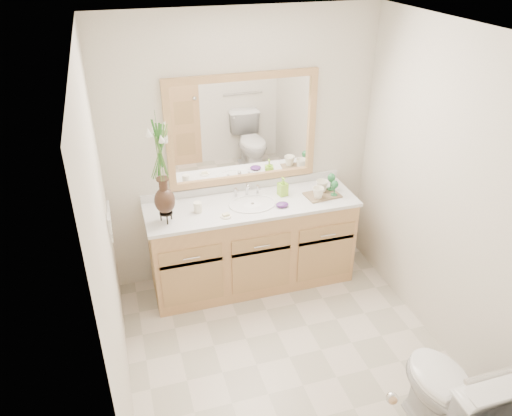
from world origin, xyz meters
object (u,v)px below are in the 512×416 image
object	(u,v)px
tumbler	(198,207)
soap_bottle	(283,187)
toilet	(448,396)
tray	(322,195)
flower_vase	(161,160)

from	to	relation	value
tumbler	soap_bottle	bearing A→B (deg)	6.02
toilet	tray	distance (m)	1.95
flower_vase	soap_bottle	bearing A→B (deg)	8.71
tumbler	tray	size ratio (longest dim) A/B	0.30
tumbler	flower_vase	bearing A→B (deg)	-163.81
flower_vase	tray	world-z (taller)	flower_vase
toilet	tumbler	distance (m)	2.31
flower_vase	toilet	bearing A→B (deg)	-51.87
soap_bottle	tray	distance (m)	0.36
soap_bottle	flower_vase	bearing A→B (deg)	177.22
tumbler	tray	world-z (taller)	tumbler
soap_bottle	tumbler	bearing A→B (deg)	174.53
toilet	tumbler	size ratio (longest dim) A/B	8.32
flower_vase	tumbler	distance (m)	0.57
toilet	soap_bottle	bearing A→B (deg)	-78.89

